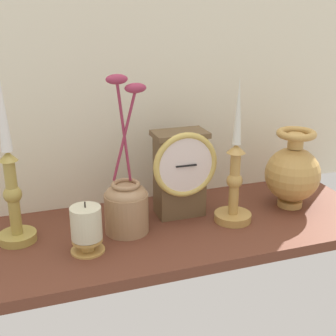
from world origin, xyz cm
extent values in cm
cube|color=brown|center=(0.00, 0.00, -1.20)|extent=(100.00, 36.00, 2.40)
cube|color=#EAE4C8|center=(0.00, 18.50, 32.50)|extent=(120.00, 2.00, 65.00)
cube|color=brown|center=(5.23, 5.51, 9.58)|extent=(11.01, 6.83, 19.15)
cube|color=brown|center=(5.23, 5.51, 19.75)|extent=(12.33, 7.65, 1.20)
torus|color=#D5B659|center=(5.23, 1.69, 13.57)|extent=(15.17, 1.38, 15.17)
cylinder|color=white|center=(5.23, 1.59, 13.57)|extent=(12.69, 0.40, 12.69)
cube|color=black|center=(5.23, 1.29, 13.57)|extent=(4.85, 0.80, 0.30)
cylinder|color=#BA8E47|center=(15.68, -2.08, 0.90)|extent=(8.61, 8.61, 1.80)
cylinder|color=#BA8E47|center=(15.68, -2.08, 9.16)|extent=(2.29, 2.29, 14.72)
sphere|color=#BA8E47|center=(15.68, -2.08, 9.89)|extent=(3.67, 3.67, 3.67)
cone|color=#BA8E47|center=(15.68, -2.08, 17.52)|extent=(4.22, 4.22, 2.00)
cone|color=silver|center=(15.68, -2.08, 26.01)|extent=(1.95, 1.95, 15.00)
cylinder|color=#AA9343|center=(-31.95, 3.83, 0.90)|extent=(7.90, 7.90, 1.80)
cylinder|color=#AA9343|center=(-31.95, 3.83, 9.90)|extent=(2.41, 2.41, 16.20)
sphere|color=#AA9343|center=(-31.95, 3.83, 10.71)|extent=(3.85, 3.85, 3.85)
cone|color=#AA9343|center=(-31.95, 3.83, 19.00)|extent=(3.89, 3.89, 2.00)
cone|color=white|center=(-31.95, 3.83, 29.12)|extent=(2.31, 2.31, 18.25)
cylinder|color=tan|center=(32.92, 0.78, 0.80)|extent=(6.05, 6.05, 1.60)
sphere|color=tan|center=(32.92, 0.78, 8.32)|extent=(13.45, 13.45, 13.45)
cylinder|color=tan|center=(32.92, 0.78, 16.84)|extent=(3.77, 3.77, 3.59)
torus|color=tan|center=(32.92, 0.78, 18.64)|extent=(9.43, 9.43, 1.70)
cylinder|color=#A17B56|center=(-8.87, 0.69, 4.40)|extent=(9.64, 9.64, 8.81)
ellipsoid|color=#A17B56|center=(-8.87, 0.69, 8.81)|extent=(9.16, 9.16, 4.58)
torus|color=#A17B56|center=(-8.87, 0.69, 11.10)|extent=(6.26, 6.26, 0.95)
cylinder|color=#972F4B|center=(-8.87, 0.69, 22.45)|extent=(3.52, 3.79, 22.45)
ellipsoid|color=#972F4B|center=(-10.34, -0.90, 33.81)|extent=(4.40, 2.80, 2.00)
cylinder|color=#972F4B|center=(-8.87, 0.69, 21.55)|extent=(4.72, 5.00, 20.26)
ellipsoid|color=#972F4B|center=(-6.79, -1.50, 32.00)|extent=(4.40, 2.80, 2.00)
cylinder|color=tan|center=(-18.61, -5.32, 1.28)|extent=(2.78, 2.78, 2.56)
cylinder|color=tan|center=(-18.61, -5.32, 0.40)|extent=(6.95, 6.95, 0.80)
cylinder|color=tan|center=(-18.61, -5.32, 2.56)|extent=(6.26, 6.26, 0.60)
cylinder|color=beige|center=(-18.61, -5.32, 6.35)|extent=(6.27, 6.27, 6.77)
cylinder|color=black|center=(-18.61, -5.32, 10.33)|extent=(0.30, 0.30, 1.20)
camera|label=1|loc=(-29.85, -88.62, 47.34)|focal=49.05mm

